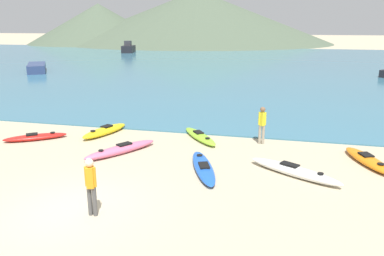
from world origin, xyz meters
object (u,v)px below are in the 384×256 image
object	(u,v)px
kayak_on_sand_2	(35,137)
kayak_on_sand_5	(368,160)
moored_boat_0	(37,68)
person_near_foreground	(91,183)
moored_boat_2	(128,48)
kayak_on_sand_4	(203,167)
kayak_on_sand_3	(200,136)
kayak_on_sand_0	(294,171)
person_near_waterline	(262,123)
kayak_on_sand_1	(121,149)
kayak_on_sand_6	(105,131)

from	to	relation	value
kayak_on_sand_2	kayak_on_sand_5	distance (m)	14.29
moored_boat_0	person_near_foreground	bearing A→B (deg)	-52.19
kayak_on_sand_5	moored_boat_2	bearing A→B (deg)	121.45
kayak_on_sand_4	moored_boat_0	distance (m)	34.37
kayak_on_sand_2	moored_boat_2	xyz separation A→B (m)	(-17.73, 52.67, 0.69)
kayak_on_sand_5	moored_boat_2	world-z (taller)	moored_boat_2
kayak_on_sand_3	kayak_on_sand_0	bearing A→B (deg)	-40.00
person_near_foreground	person_near_waterline	world-z (taller)	person_near_waterline
kayak_on_sand_4	moored_boat_2	size ratio (longest dim) A/B	0.78
person_near_foreground	moored_boat_2	world-z (taller)	moored_boat_2
kayak_on_sand_2	kayak_on_sand_5	world-z (taller)	kayak_on_sand_5
kayak_on_sand_2	person_near_foreground	world-z (taller)	person_near_foreground
kayak_on_sand_5	kayak_on_sand_2	bearing A→B (deg)	-178.73
kayak_on_sand_0	kayak_on_sand_3	xyz separation A→B (m)	(-4.18, 3.50, -0.04)
kayak_on_sand_1	person_near_waterline	distance (m)	6.21
kayak_on_sand_4	moored_boat_2	distance (m)	60.42
moored_boat_0	kayak_on_sand_2	bearing A→B (deg)	-54.65
kayak_on_sand_4	person_near_foreground	world-z (taller)	person_near_foreground
kayak_on_sand_0	kayak_on_sand_4	world-z (taller)	kayak_on_sand_0
kayak_on_sand_3	moored_boat_0	distance (m)	31.06
kayak_on_sand_4	person_near_waterline	size ratio (longest dim) A/B	2.05
kayak_on_sand_5	moored_boat_0	world-z (taller)	moored_boat_0
kayak_on_sand_1	person_near_waterline	bearing A→B (deg)	25.79
kayak_on_sand_1	kayak_on_sand_2	world-z (taller)	kayak_on_sand_1
kayak_on_sand_2	person_near_waterline	bearing A→B (deg)	10.46
kayak_on_sand_1	person_near_waterline	size ratio (longest dim) A/B	1.89
kayak_on_sand_1	moored_boat_2	distance (m)	57.96
kayak_on_sand_6	moored_boat_0	world-z (taller)	moored_boat_0
kayak_on_sand_0	kayak_on_sand_1	size ratio (longest dim) A/B	1.05
person_near_waterline	kayak_on_sand_3	bearing A→B (deg)	178.63
moored_boat_2	kayak_on_sand_5	bearing A→B (deg)	-58.55
kayak_on_sand_2	person_near_foreground	distance (m)	8.42
kayak_on_sand_5	moored_boat_0	distance (m)	37.49
kayak_on_sand_1	kayak_on_sand_5	xyz separation A→B (m)	(9.66, 1.12, -0.02)
person_near_foreground	kayak_on_sand_0	bearing A→B (deg)	37.84
kayak_on_sand_3	kayak_on_sand_5	distance (m)	7.13
kayak_on_sand_3	kayak_on_sand_4	distance (m)	3.91
kayak_on_sand_5	moored_boat_0	size ratio (longest dim) A/B	0.53
moored_boat_2	kayak_on_sand_0	bearing A→B (deg)	-61.65
kayak_on_sand_1	kayak_on_sand_2	distance (m)	4.69
kayak_on_sand_4	kayak_on_sand_6	bearing A→B (deg)	148.49
kayak_on_sand_2	kayak_on_sand_6	bearing A→B (deg)	30.50
kayak_on_sand_1	kayak_on_sand_6	world-z (taller)	kayak_on_sand_6
kayak_on_sand_5	moored_boat_2	size ratio (longest dim) A/B	0.69
moored_boat_0	kayak_on_sand_4	bearing A→B (deg)	-45.07
kayak_on_sand_2	moored_boat_0	xyz separation A→B (m)	(-15.95, 22.49, 0.36)
person_near_waterline	kayak_on_sand_5	bearing A→B (deg)	-20.78
kayak_on_sand_2	kayak_on_sand_3	world-z (taller)	kayak_on_sand_3
kayak_on_sand_1	moored_boat_0	bearing A→B (deg)	131.46
kayak_on_sand_6	person_near_foreground	size ratio (longest dim) A/B	1.75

